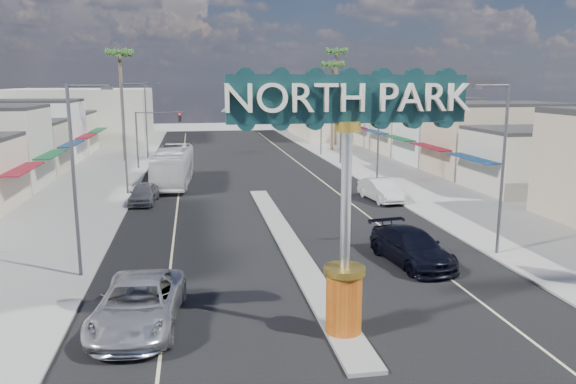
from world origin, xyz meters
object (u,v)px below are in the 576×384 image
object	(u,v)px
palm_left_far	(120,59)
traffic_signal_right	(325,126)
streetlight_r_mid	(377,129)
suv_left	(138,304)
car_parked_left	(144,193)
traffic_signal_left	(154,128)
palm_right_mid	(333,70)
palm_right_far	(337,58)
streetlight_l_near	(77,171)
streetlight_r_far	(320,114)
suv_right	(411,247)
gateway_sign	(347,175)
streetlight_l_mid	(126,133)
streetlight_l_far	(147,116)
city_bus	(173,166)
car_parked_right	(381,190)
streetlight_r_near	(501,161)

from	to	relation	value
palm_left_far	traffic_signal_right	bearing A→B (deg)	-15.15
streetlight_r_mid	suv_left	distance (m)	31.80
traffic_signal_right	car_parked_left	size ratio (longest dim) A/B	1.30
traffic_signal_left	traffic_signal_right	world-z (taller)	same
traffic_signal_right	palm_right_mid	distance (m)	14.10
traffic_signal_right	car_parked_left	distance (m)	25.61
palm_right_mid	palm_right_far	world-z (taller)	palm_right_far
traffic_signal_left	streetlight_l_near	xyz separation A→B (m)	(-1.25, -33.99, 0.79)
streetlight_r_far	streetlight_l_near	bearing A→B (deg)	-116.42
traffic_signal_right	palm_right_far	distance (m)	20.59
palm_right_far	car_parked_left	distance (m)	44.55
palm_left_far	traffic_signal_left	bearing A→B (deg)	-57.57
traffic_signal_left	suv_right	size ratio (longest dim) A/B	1.00
gateway_sign	traffic_signal_left	bearing A→B (deg)	102.33
traffic_signal_left	streetlight_l_mid	world-z (taller)	streetlight_l_mid
streetlight_r_far	palm_right_far	xyz separation A→B (m)	(4.57, 10.00, 7.32)
traffic_signal_left	suv_right	distance (m)	37.74
streetlight_l_mid	car_parked_left	world-z (taller)	streetlight_l_mid
gateway_sign	suv_left	bearing A→B (deg)	164.74
streetlight_l_near	streetlight_l_far	distance (m)	42.00
palm_right_mid	city_bus	distance (m)	30.94
streetlight_r_far	city_bus	distance (m)	25.18
palm_left_far	palm_right_mid	bearing A→B (deg)	12.99
gateway_sign	suv_left	distance (m)	9.17
streetlight_l_mid	car_parked_left	size ratio (longest dim) A/B	1.95
streetlight_l_far	suv_right	bearing A→B (deg)	-69.43
streetlight_l_mid	palm_left_far	size ratio (longest dim) A/B	0.69
car_parked_left	car_parked_right	distance (m)	18.12
palm_right_far	streetlight_l_mid	bearing A→B (deg)	-128.48
streetlight_r_far	palm_left_far	distance (m)	24.38
traffic_signal_right	palm_left_far	size ratio (longest dim) A/B	0.46
streetlight_r_mid	palm_left_far	distance (m)	31.47
streetlight_r_near	palm_right_mid	bearing A→B (deg)	86.81
palm_left_far	palm_right_mid	size ratio (longest dim) A/B	1.08
traffic_signal_right	city_bus	world-z (taller)	traffic_signal_right
streetlight_r_near	car_parked_left	bearing A→B (deg)	140.01
streetlight_l_far	streetlight_r_near	world-z (taller)	same
suv_right	city_bus	size ratio (longest dim) A/B	0.51
streetlight_l_far	car_parked_right	bearing A→B (deg)	-54.99
streetlight_r_far	palm_right_far	distance (m)	13.21
palm_right_far	traffic_signal_left	bearing A→B (deg)	-143.33
suv_left	city_bus	world-z (taller)	city_bus
city_bus	traffic_signal_right	bearing A→B (deg)	35.17
streetlight_l_near	streetlight_r_far	distance (m)	46.90
gateway_sign	streetlight_l_far	xyz separation A→B (m)	(-10.43, 50.02, -0.86)
streetlight_l_mid	suv_left	bearing A→B (deg)	-83.33
streetlight_l_mid	palm_right_mid	distance (m)	35.44
palm_left_far	palm_right_mid	world-z (taller)	palm_left_far
suv_left	palm_right_far	bearing A→B (deg)	74.28
city_bus	palm_right_mid	bearing A→B (deg)	51.40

